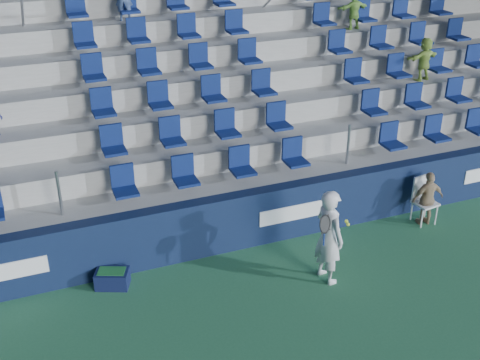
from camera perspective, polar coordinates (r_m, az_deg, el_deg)
name	(u,v)px	position (r m, az deg, el deg)	size (l,w,h in m)	color
ground	(293,350)	(10.02, 5.01, -15.80)	(70.00, 70.00, 0.00)	#317248
sponsor_wall	(224,224)	(11.98, -1.50, -4.15)	(24.00, 0.32, 1.20)	#101D3D
grandstand	(155,77)	(15.85, -8.06, 9.62)	(24.00, 8.17, 6.63)	#A6A5A0
tennis_player	(329,236)	(11.07, 8.43, -5.29)	(0.69, 0.74, 1.86)	silver
line_judge_chair	(423,196)	(13.57, 16.95, -1.47)	(0.51, 0.53, 1.04)	white
line_judge	(428,199)	(13.46, 17.36, -1.69)	(0.72, 0.30, 1.23)	tan
ball_bin	(112,278)	(11.42, -12.01, -9.05)	(0.70, 0.59, 0.34)	#10173C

